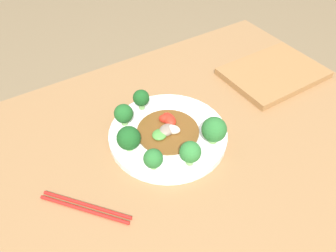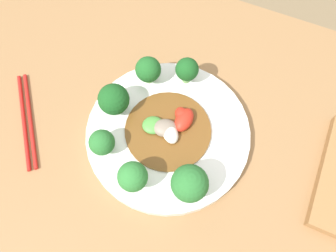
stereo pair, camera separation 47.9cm
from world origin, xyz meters
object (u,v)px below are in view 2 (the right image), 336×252
(broccoli_north, at_px, (133,177))
(broccoli_east, at_px, (114,100))
(broccoli_northeast, at_px, (102,143))
(broccoli_southeast, at_px, (148,70))
(plate, at_px, (168,133))
(broccoli_northwest, at_px, (190,183))
(chopsticks, at_px, (27,120))
(stirfry_center, at_px, (170,127))
(broccoli_south, at_px, (187,70))

(broccoli_north, height_order, broccoli_east, same)
(broccoli_northeast, height_order, broccoli_north, broccoli_north)
(broccoli_east, bearing_deg, broccoli_southeast, -109.18)
(plate, distance_m, broccoli_northwest, 0.12)
(broccoli_east, bearing_deg, broccoli_north, 129.81)
(plate, distance_m, chopsticks, 0.27)
(plate, bearing_deg, broccoli_north, 83.81)
(broccoli_northeast, xyz_separation_m, broccoli_east, (0.02, -0.08, 0.00))
(stirfry_center, bearing_deg, broccoli_southeast, -44.65)
(broccoli_south, xyz_separation_m, chopsticks, (0.24, 0.19, -0.05))
(broccoli_north, relative_size, broccoli_northwest, 0.89)
(broccoli_east, relative_size, chopsticks, 0.37)
(broccoli_southeast, distance_m, chopsticks, 0.25)
(broccoli_northeast, relative_size, broccoli_south, 0.90)
(broccoli_north, height_order, stirfry_center, broccoli_north)
(broccoli_southeast, bearing_deg, broccoli_east, 70.82)
(broccoli_northeast, relative_size, broccoli_north, 0.83)
(broccoli_southeast, xyz_separation_m, broccoli_northeast, (0.01, 0.16, -0.00))
(broccoli_southeast, bearing_deg, broccoli_northeast, 86.53)
(broccoli_southeast, distance_m, broccoli_north, 0.20)
(broccoli_north, xyz_separation_m, chopsticks, (0.24, -0.03, -0.05))
(broccoli_south, xyz_separation_m, stirfry_center, (-0.01, 0.11, -0.03))
(broccoli_southeast, xyz_separation_m, stirfry_center, (-0.08, 0.08, -0.03))
(broccoli_northeast, height_order, broccoli_south, broccoli_south)
(plate, relative_size, broccoli_south, 5.12)
(broccoli_southeast, xyz_separation_m, broccoli_east, (0.03, 0.08, 0.00))
(broccoli_north, bearing_deg, broccoli_northeast, -24.10)
(broccoli_east, height_order, broccoli_northwest, broccoli_northwest)
(broccoli_northeast, bearing_deg, stirfry_center, -137.34)
(plate, height_order, broccoli_northeast, broccoli_northeast)
(broccoli_south, relative_size, broccoli_northwest, 0.83)
(broccoli_northwest, bearing_deg, plate, -48.65)
(broccoli_northeast, bearing_deg, broccoli_southeast, -93.47)
(broccoli_south, distance_m, broccoli_north, 0.22)
(broccoli_northeast, xyz_separation_m, broccoli_south, (-0.07, -0.19, 0.01))
(broccoli_northeast, height_order, broccoli_northwest, broccoli_northwest)
(plate, bearing_deg, broccoli_south, -84.14)
(broccoli_southeast, bearing_deg, chopsticks, 42.79)
(broccoli_east, relative_size, stirfry_center, 0.41)
(plate, distance_m, broccoli_northeast, 0.12)
(broccoli_north, relative_size, stirfry_center, 0.40)
(plate, xyz_separation_m, stirfry_center, (-0.00, -0.01, 0.02))
(broccoli_north, bearing_deg, plate, -96.19)
(broccoli_north, height_order, chopsticks, broccoli_north)
(broccoli_southeast, bearing_deg, broccoli_south, -156.68)
(broccoli_south, height_order, stirfry_center, broccoli_south)
(broccoli_east, height_order, chopsticks, broccoli_east)
(broccoli_south, distance_m, chopsticks, 0.31)
(plate, bearing_deg, stirfry_center, -111.68)
(broccoli_northeast, height_order, chopsticks, broccoli_northeast)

